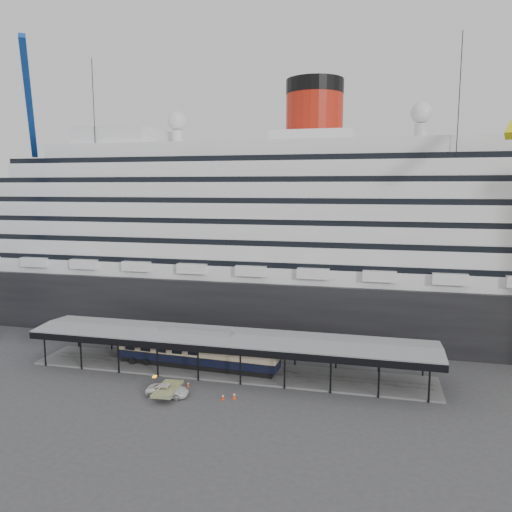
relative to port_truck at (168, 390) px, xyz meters
name	(u,v)px	position (x,y,z in m)	size (l,w,h in m)	color
ground	(217,385)	(4.79, 4.66, -0.71)	(200.00, 200.00, 0.00)	#3A3A3C
cruise_ship	(270,225)	(4.84, 36.66, 17.64)	(130.00, 30.00, 43.90)	black
platform_canopy	(228,355)	(4.79, 9.66, 1.65)	(56.00, 9.18, 5.30)	slate
port_truck	(168,390)	(0.00, 0.00, 0.00)	(2.37, 5.14, 1.43)	white
pullman_carriage	(197,349)	(0.20, 9.66, 2.08)	(23.73, 4.39, 23.16)	black
traffic_cone_left	(188,384)	(1.36, 3.32, -0.39)	(0.38, 0.38, 0.65)	#F04E0D
traffic_cone_mid	(223,397)	(6.88, 0.57, -0.34)	(0.47, 0.47, 0.76)	red
traffic_cone_right	(234,395)	(8.12, 1.18, -0.30)	(0.50, 0.50, 0.84)	#F73E0D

